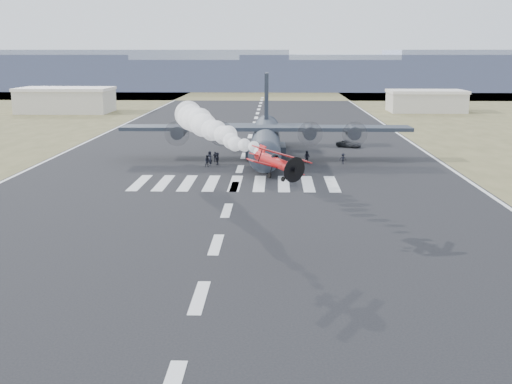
{
  "coord_description": "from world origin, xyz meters",
  "views": [
    {
      "loc": [
        5.03,
        -28.02,
        15.95
      ],
      "look_at": [
        3.3,
        26.71,
        4.0
      ],
      "focal_mm": 45.0,
      "sensor_mm": 36.0,
      "label": 1
    }
  ],
  "objects_px": {
    "hangar_left": "(66,100)",
    "crew_a": "(210,160)",
    "support_vehicle": "(349,144)",
    "crew_b": "(207,161)",
    "crew_h": "(307,157)",
    "crew_d": "(215,157)",
    "crew_f": "(217,159)",
    "crew_g": "(252,160)",
    "aerobatic_biplane": "(276,162)",
    "crew_c": "(343,159)",
    "hangar_right": "(426,101)",
    "transport_aircraft": "(266,137)",
    "crew_e": "(210,156)"
  },
  "relations": [
    {
      "from": "support_vehicle",
      "to": "crew_d",
      "type": "height_order",
      "value": "crew_d"
    },
    {
      "from": "crew_a",
      "to": "crew_f",
      "type": "xyz_separation_m",
      "value": [
        0.92,
        1.15,
        0.1
      ]
    },
    {
      "from": "hangar_right",
      "to": "crew_g",
      "type": "distance_m",
      "value": 98.79
    },
    {
      "from": "hangar_left",
      "to": "crew_f",
      "type": "distance_m",
      "value": 94.84
    },
    {
      "from": "support_vehicle",
      "to": "crew_a",
      "type": "height_order",
      "value": "crew_a"
    },
    {
      "from": "hangar_right",
      "to": "crew_c",
      "type": "distance_m",
      "value": 90.9
    },
    {
      "from": "hangar_left",
      "to": "hangar_right",
      "type": "bearing_deg",
      "value": 2.92
    },
    {
      "from": "hangar_left",
      "to": "hangar_right",
      "type": "xyz_separation_m",
      "value": [
        98.0,
        5.0,
        -0.4
      ]
    },
    {
      "from": "crew_e",
      "to": "crew_f",
      "type": "bearing_deg",
      "value": -20.77
    },
    {
      "from": "crew_a",
      "to": "crew_d",
      "type": "distance_m",
      "value": 3.27
    },
    {
      "from": "crew_d",
      "to": "crew_f",
      "type": "relative_size",
      "value": 0.88
    },
    {
      "from": "crew_h",
      "to": "crew_f",
      "type": "bearing_deg",
      "value": -148.43
    },
    {
      "from": "crew_c",
      "to": "crew_a",
      "type": "bearing_deg",
      "value": 12.59
    },
    {
      "from": "crew_g",
      "to": "aerobatic_biplane",
      "type": "bearing_deg",
      "value": -124.22
    },
    {
      "from": "aerobatic_biplane",
      "to": "crew_a",
      "type": "height_order",
      "value": "aerobatic_biplane"
    },
    {
      "from": "transport_aircraft",
      "to": "crew_c",
      "type": "bearing_deg",
      "value": -24.93
    },
    {
      "from": "transport_aircraft",
      "to": "crew_b",
      "type": "distance_m",
      "value": 11.91
    },
    {
      "from": "support_vehicle",
      "to": "crew_b",
      "type": "xyz_separation_m",
      "value": [
        -22.25,
        -20.32,
        0.27
      ]
    },
    {
      "from": "hangar_right",
      "to": "crew_d",
      "type": "bearing_deg",
      "value": -120.64
    },
    {
      "from": "hangar_right",
      "to": "crew_a",
      "type": "distance_m",
      "value": 101.1
    },
    {
      "from": "crew_f",
      "to": "crew_h",
      "type": "xyz_separation_m",
      "value": [
        13.09,
        1.71,
        0.01
      ]
    },
    {
      "from": "crew_e",
      "to": "crew_h",
      "type": "relative_size",
      "value": 0.87
    },
    {
      "from": "hangar_left",
      "to": "crew_f",
      "type": "bearing_deg",
      "value": -59.23
    },
    {
      "from": "support_vehicle",
      "to": "crew_d",
      "type": "relative_size",
      "value": 2.71
    },
    {
      "from": "hangar_right",
      "to": "aerobatic_biplane",
      "type": "distance_m",
      "value": 134.33
    },
    {
      "from": "crew_d",
      "to": "crew_h",
      "type": "relative_size",
      "value": 0.87
    },
    {
      "from": "crew_b",
      "to": "crew_c",
      "type": "xyz_separation_m",
      "value": [
        19.49,
        3.2,
        -0.08
      ]
    },
    {
      "from": "aerobatic_biplane",
      "to": "support_vehicle",
      "type": "relative_size",
      "value": 1.27
    },
    {
      "from": "support_vehicle",
      "to": "crew_h",
      "type": "bearing_deg",
      "value": 179.74
    },
    {
      "from": "crew_d",
      "to": "crew_h",
      "type": "distance_m",
      "value": 13.58
    },
    {
      "from": "crew_d",
      "to": "crew_c",
      "type": "bearing_deg",
      "value": 161.4
    },
    {
      "from": "hangar_right",
      "to": "aerobatic_biplane",
      "type": "relative_size",
      "value": 3.77
    },
    {
      "from": "support_vehicle",
      "to": "crew_g",
      "type": "relative_size",
      "value": 2.3
    },
    {
      "from": "crew_a",
      "to": "crew_e",
      "type": "distance_m",
      "value": 3.65
    },
    {
      "from": "crew_d",
      "to": "crew_f",
      "type": "distance_m",
      "value": 2.15
    },
    {
      "from": "hangar_right",
      "to": "crew_a",
      "type": "relative_size",
      "value": 12.91
    },
    {
      "from": "aerobatic_biplane",
      "to": "crew_a",
      "type": "xyz_separation_m",
      "value": [
        -9.46,
        40.25,
        -6.67
      ]
    },
    {
      "from": "aerobatic_biplane",
      "to": "crew_f",
      "type": "height_order",
      "value": "aerobatic_biplane"
    },
    {
      "from": "hangar_right",
      "to": "crew_f",
      "type": "distance_m",
      "value": 99.65
    },
    {
      "from": "crew_h",
      "to": "transport_aircraft",
      "type": "bearing_deg",
      "value": 167.48
    },
    {
      "from": "crew_e",
      "to": "hangar_left",
      "type": "bearing_deg",
      "value": 161.86
    },
    {
      "from": "hangar_left",
      "to": "crew_c",
      "type": "height_order",
      "value": "hangar_left"
    },
    {
      "from": "crew_f",
      "to": "crew_g",
      "type": "height_order",
      "value": "crew_g"
    },
    {
      "from": "crew_g",
      "to": "transport_aircraft",
      "type": "bearing_deg",
      "value": 38.27
    },
    {
      "from": "aerobatic_biplane",
      "to": "transport_aircraft",
      "type": "bearing_deg",
      "value": 73.17
    },
    {
      "from": "crew_a",
      "to": "crew_h",
      "type": "xyz_separation_m",
      "value": [
        14.01,
        2.87,
        0.12
      ]
    },
    {
      "from": "crew_a",
      "to": "crew_b",
      "type": "relative_size",
      "value": 0.92
    },
    {
      "from": "hangar_left",
      "to": "crew_a",
      "type": "relative_size",
      "value": 15.42
    },
    {
      "from": "crew_g",
      "to": "crew_h",
      "type": "relative_size",
      "value": 1.02
    },
    {
      "from": "crew_g",
      "to": "hangar_left",
      "type": "bearing_deg",
      "value": 83.66
    }
  ]
}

